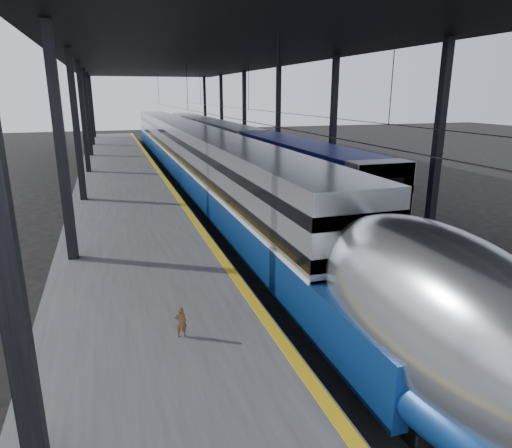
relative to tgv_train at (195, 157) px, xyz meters
name	(u,v)px	position (x,y,z in m)	size (l,w,h in m)	color
ground	(270,322)	(-2.00, -22.89, -2.02)	(160.00, 160.00, 0.00)	black
platform	(123,188)	(-5.50, -2.89, -1.52)	(6.00, 80.00, 1.00)	#4C4C4F
yellow_strip	(164,179)	(-2.70, -2.89, -1.01)	(0.30, 80.00, 0.01)	yellow
rails	(236,187)	(2.50, -2.89, -1.94)	(6.52, 80.00, 0.16)	slate
canopy	(197,56)	(-0.10, -2.89, 7.10)	(18.00, 75.00, 9.47)	black
tgv_train	(195,157)	(0.00, 0.00, 0.00)	(3.01, 65.20, 4.32)	#B3B6BB
second_train	(228,144)	(5.00, 9.21, -0.05)	(2.83, 56.05, 3.89)	navy
child	(181,322)	(-4.96, -24.64, -0.63)	(0.29, 0.19, 0.78)	#53371B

